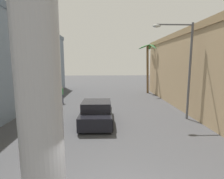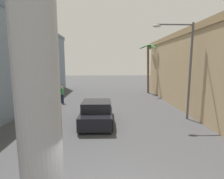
# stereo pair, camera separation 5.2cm
# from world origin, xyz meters

# --- Properties ---
(ground_plane) EXTENTS (88.91, 88.91, 0.00)m
(ground_plane) POSITION_xyz_m (0.00, 10.00, 0.00)
(ground_plane) COLOR #424244
(neon_sign_pole) EXTENTS (3.01, 1.42, 11.08)m
(neon_sign_pole) POSITION_xyz_m (-1.74, -0.40, 4.85)
(neon_sign_pole) COLOR #9E9EA3
(neon_sign_pole) RESTS_ON ground
(street_lamp) EXTENTS (2.85, 0.28, 6.79)m
(street_lamp) POSITION_xyz_m (5.12, 8.24, 4.17)
(street_lamp) COLOR #59595E
(street_lamp) RESTS_ON ground
(car_lead) EXTENTS (2.18, 4.65, 1.56)m
(car_lead) POSITION_xyz_m (-0.99, 7.71, 0.70)
(car_lead) COLOR black
(car_lead) RESTS_ON ground
(palm_tree_far_right) EXTENTS (3.15, 3.39, 6.58)m
(palm_tree_far_right) POSITION_xyz_m (5.38, 19.38, 4.44)
(palm_tree_far_right) COLOR brown
(palm_tree_far_right) RESTS_ON ground
(pedestrian_far_left) EXTENTS (0.47, 0.47, 1.73)m
(pedestrian_far_left) POSITION_xyz_m (-4.82, 13.76, 1.01)
(pedestrian_far_left) COLOR #1E233F
(pedestrian_far_left) RESTS_ON ground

